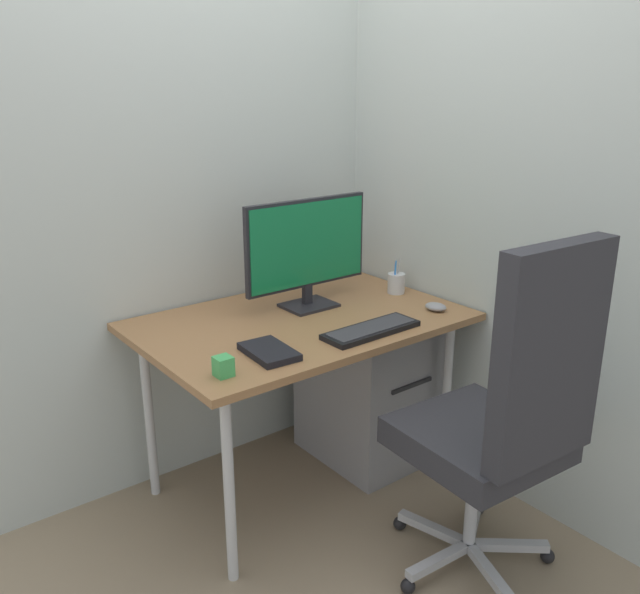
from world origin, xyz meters
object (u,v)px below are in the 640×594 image
at_px(mouse, 436,307).
at_px(monitor, 307,248).
at_px(notebook, 269,352).
at_px(office_chair, 506,412).
at_px(desk_clamp_accessory, 223,366).
at_px(filing_cabinet, 368,390).
at_px(pen_holder, 396,283).
at_px(keyboard, 371,330).

bearing_deg(mouse, monitor, 123.33).
bearing_deg(notebook, office_chair, -48.91).
distance_m(monitor, desk_clamp_accessory, 0.74).
distance_m(filing_cabinet, mouse, 0.53).
bearing_deg(pen_holder, keyboard, -144.55).
distance_m(filing_cabinet, monitor, 0.73).
bearing_deg(desk_clamp_accessory, monitor, 31.81).
bearing_deg(office_chair, notebook, 126.94).
xyz_separation_m(filing_cabinet, monitor, (-0.27, 0.08, 0.67)).
bearing_deg(monitor, keyboard, -89.42).
height_order(monitor, keyboard, monitor).
distance_m(office_chair, monitor, 1.01).
xyz_separation_m(office_chair, keyboard, (-0.06, 0.56, 0.12)).
distance_m(notebook, desk_clamp_accessory, 0.21).
relative_size(keyboard, pen_holder, 2.55).
distance_m(office_chair, mouse, 0.67).
relative_size(mouse, notebook, 0.42).
bearing_deg(keyboard, desk_clamp_accessory, 179.59).
distance_m(monitor, notebook, 0.57).
bearing_deg(notebook, keyboard, -3.64).
bearing_deg(desk_clamp_accessory, filing_cabinet, 18.73).
bearing_deg(mouse, office_chair, -130.35).
height_order(office_chair, desk_clamp_accessory, office_chair).
height_order(mouse, desk_clamp_accessory, desk_clamp_accessory).
xyz_separation_m(mouse, pen_holder, (0.04, 0.26, 0.03)).
bearing_deg(monitor, pen_holder, -12.87).
bearing_deg(notebook, pen_holder, 20.10).
distance_m(filing_cabinet, notebook, 0.84).
height_order(keyboard, mouse, mouse).
relative_size(pen_holder, notebook, 0.71).
xyz_separation_m(monitor, keyboard, (0.00, -0.38, -0.23)).
relative_size(filing_cabinet, monitor, 1.08).
bearing_deg(keyboard, monitor, 90.58).
relative_size(filing_cabinet, mouse, 6.89).
relative_size(filing_cabinet, keyboard, 1.58).
bearing_deg(mouse, filing_cabinet, 96.62).
height_order(mouse, notebook, mouse).
bearing_deg(keyboard, filing_cabinet, 48.38).
bearing_deg(filing_cabinet, office_chair, -103.61).
bearing_deg(desk_clamp_accessory, pen_holder, 15.60).
bearing_deg(keyboard, notebook, 172.22).
xyz_separation_m(filing_cabinet, pen_holder, (0.13, -0.02, 0.47)).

